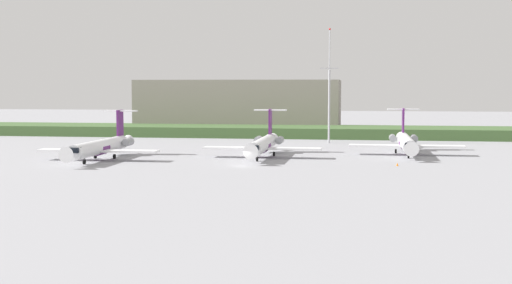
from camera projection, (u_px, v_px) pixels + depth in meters
The scene contains 8 objects.
ground_plane at pixel (267, 150), 147.67m from camera, with size 500.00×500.00×0.00m, color #939399.
grass_berm at pixel (287, 131), 188.67m from camera, with size 320.00×20.00×2.79m, color #426033.
regional_jet_nearest at pixel (101, 146), 128.26m from camera, with size 22.81×31.00×9.00m.
regional_jet_second at pixel (263, 144), 133.24m from camera, with size 22.81×31.00×9.00m.
regional_jet_third at pixel (406, 142), 138.40m from camera, with size 22.81×31.00×9.00m.
antenna_mast at pixel (329, 96), 166.19m from camera, with size 4.40×0.50×27.80m.
distant_hangar at pixel (241, 106), 211.79m from camera, with size 61.00×26.57×15.74m, color gray.
safety_cone_front_marker at pixel (397, 164), 118.24m from camera, with size 0.44×0.44×0.55m, color orange.
Camera 1 is at (19.84, -115.73, 13.57)m, focal length 48.06 mm.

